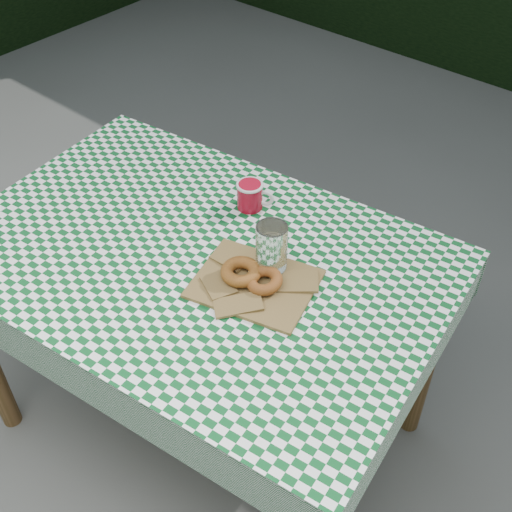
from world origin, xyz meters
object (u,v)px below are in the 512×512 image
Objects in this scene: paper_bag at (255,283)px; coffee_mug at (250,196)px; drinking_glass at (271,249)px; table at (204,350)px.

paper_bag is 2.03× the size of coffee_mug.
paper_bag is 2.03× the size of drinking_glass.
table is 8.85× the size of coffee_mug.
paper_bag is at bearing -3.25° from table.
drinking_glass reaches higher than paper_bag.
drinking_glass is (0.18, 0.08, 0.45)m from table.
table is at bearing -156.70° from drinking_glass.
paper_bag reaches higher than table.
coffee_mug is at bearing 132.54° from paper_bag.
coffee_mug reaches higher than table.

